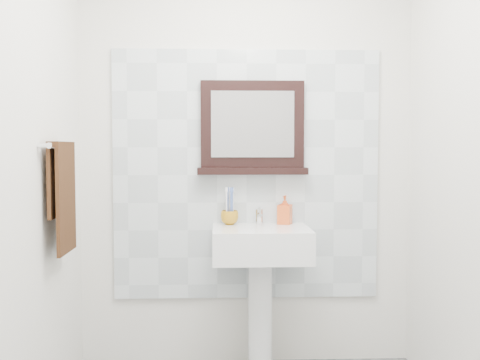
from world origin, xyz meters
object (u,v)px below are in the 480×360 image
(soap_dispenser, at_px, (285,210))
(hand_towel, at_px, (63,188))
(toothbrush_cup, at_px, (230,218))
(framed_mirror, at_px, (252,130))
(pedestal_sink, at_px, (261,259))

(soap_dispenser, relative_size, hand_towel, 0.31)
(hand_towel, bearing_deg, toothbrush_cup, 30.89)
(toothbrush_cup, height_order, soap_dispenser, soap_dispenser)
(toothbrush_cup, bearing_deg, hand_towel, -149.11)
(toothbrush_cup, distance_m, soap_dispenser, 0.33)
(toothbrush_cup, relative_size, framed_mirror, 0.16)
(framed_mirror, height_order, hand_towel, framed_mirror)
(hand_towel, bearing_deg, pedestal_sink, 20.15)
(hand_towel, bearing_deg, soap_dispenser, 23.53)
(toothbrush_cup, xyz_separation_m, soap_dispenser, (0.33, 0.01, 0.04))
(soap_dispenser, xyz_separation_m, framed_mirror, (-0.19, 0.05, 0.47))
(pedestal_sink, xyz_separation_m, toothbrush_cup, (-0.18, 0.13, 0.23))
(soap_dispenser, bearing_deg, framed_mirror, -174.05)
(pedestal_sink, distance_m, toothbrush_cup, 0.31)
(soap_dispenser, distance_m, hand_towel, 1.28)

